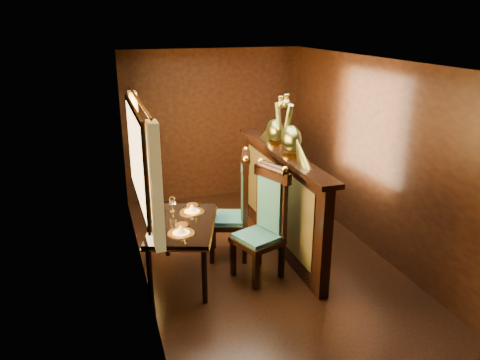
% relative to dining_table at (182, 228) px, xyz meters
% --- Properties ---
extents(ground, '(5.00, 5.00, 0.00)m').
position_rel_dining_table_xyz_m(ground, '(1.05, 0.05, -0.64)').
color(ground, black).
rests_on(ground, ground).
extents(room_shell, '(3.04, 5.04, 2.52)m').
position_rel_dining_table_xyz_m(room_shell, '(0.97, 0.07, 0.94)').
color(room_shell, black).
rests_on(room_shell, ground).
extents(partition, '(0.26, 2.70, 1.36)m').
position_rel_dining_table_xyz_m(partition, '(1.37, 0.35, 0.07)').
color(partition, black).
rests_on(partition, ground).
extents(dining_table, '(1.08, 1.38, 0.91)m').
position_rel_dining_table_xyz_m(dining_table, '(0.00, 0.00, 0.00)').
color(dining_table, black).
rests_on(dining_table, ground).
extents(chair_left, '(0.66, 0.67, 1.40)m').
position_rel_dining_table_xyz_m(chair_left, '(0.96, -0.21, 0.09)').
color(chair_left, black).
rests_on(chair_left, ground).
extents(chair_right, '(0.65, 0.66, 1.42)m').
position_rel_dining_table_xyz_m(chair_right, '(0.79, 0.31, 0.10)').
color(chair_right, black).
rests_on(chair_right, ground).
extents(peacock_left, '(0.23, 0.62, 0.73)m').
position_rel_dining_table_xyz_m(peacock_left, '(1.38, 0.09, 1.09)').
color(peacock_left, '#1A4F3A').
rests_on(peacock_left, partition).
extents(peacock_right, '(0.22, 0.57, 0.68)m').
position_rel_dining_table_xyz_m(peacock_right, '(1.38, 0.61, 1.06)').
color(peacock_right, '#1A4F3A').
rests_on(peacock_right, partition).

